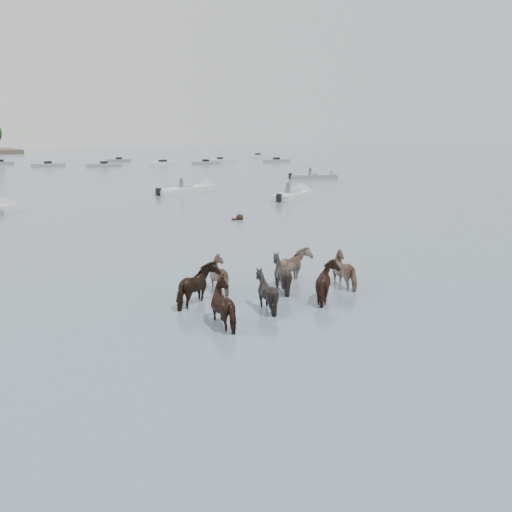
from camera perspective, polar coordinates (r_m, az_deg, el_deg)
ground at (r=14.98m, az=2.76°, el=-5.82°), size 400.00×400.00×0.00m
pony_herd at (r=15.82m, az=1.82°, el=-3.03°), size 6.78×4.45×1.41m
swimming_pony at (r=30.43m, az=-1.89°, el=4.26°), size 0.72×0.44×0.44m
motorboat_c at (r=45.72m, az=-7.06°, el=7.38°), size 6.84×3.96×1.92m
motorboat_d at (r=41.40m, az=4.41°, el=6.82°), size 5.74×4.65×1.92m
motorboat_e at (r=59.77m, az=7.07°, el=8.77°), size 5.96×3.50×1.92m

